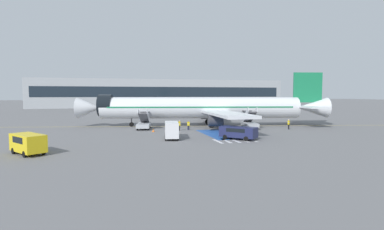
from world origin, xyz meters
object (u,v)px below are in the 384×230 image
Objects in this scene: airliner at (204,108)px; ground_crew_1 at (289,124)px; service_van_0 at (28,142)px; service_van_1 at (172,129)px; traffic_cone_0 at (153,130)px; terminal_building at (163,93)px; ground_crew_2 at (179,125)px; fuel_tanker at (206,111)px; boarding_stairs_forward at (144,124)px; boarding_stairs_aft at (250,123)px; ground_crew_0 at (188,125)px; service_van_2 at (238,132)px.

ground_crew_1 is at bearing -113.09° from airliner.
service_van_1 is at bearing -13.26° from service_van_0.
traffic_cone_0 is 98.20m from terminal_building.
ground_crew_2 is 4.62m from traffic_cone_0.
fuel_tanker is 39.63m from service_van_1.
boarding_stairs_forward is 1.17× the size of service_van_0.
boarding_stairs_aft is 0.05× the size of terminal_building.
boarding_stairs_forward reaches higher than ground_crew_2.
boarding_stairs_forward is 3.45× the size of ground_crew_0.
service_van_2 is at bearing -47.62° from traffic_cone_0.
boarding_stairs_aft is at bearing -119.98° from airliner.
ground_crew_1 is at bearing 24.24° from service_van_1.
airliner is 33.40m from service_van_0.
boarding_stairs_forward is 30.15m from fuel_tanker.
fuel_tanker reaches higher than service_van_1.
boarding_stairs_forward is at bearing 18.78° from service_van_0.
boarding_stairs_forward is 3.14× the size of ground_crew_1.
ground_crew_1 is at bearing -105.23° from ground_crew_2.
boarding_stairs_aft is 18.18m from service_van_1.
fuel_tanker is 0.09× the size of terminal_building.
service_van_0 is 24.93m from ground_crew_2.
boarding_stairs_aft reaches higher than service_van_2.
traffic_cone_0 is (1.15, -4.15, -0.72)m from boarding_stairs_forward.
service_van_2 is 15.17m from traffic_cone_0.
fuel_tanker reaches higher than service_van_2.
boarding_stairs_forward reaches higher than ground_crew_1.
service_van_2 is at bearing -160.39° from ground_crew_2.
ground_crew_0 is at bearing 72.61° from service_van_1.
service_van_1 reaches higher than service_van_2.
ground_crew_0 is at bearing 1.67° from service_van_0.
service_van_1 is (-15.89, -8.84, 0.38)m from boarding_stairs_aft.
ground_crew_2 is 96.91m from terminal_building.
airliner is 9.65× the size of service_van_2.
boarding_stairs_forward is at bearing 180.00° from boarding_stairs_aft.
service_van_2 is at bearing -8.65° from service_van_1.
traffic_cone_0 is at bearing -63.09° from boarding_stairs_forward.
terminal_building is (15.30, 104.95, 5.30)m from service_van_1.
terminal_building reaches higher than service_van_0.
service_van_0 is 40.27m from ground_crew_1.
boarding_stairs_aft reaches higher than service_van_1.
airliner is at bearing -100.54° from fuel_tanker.
ground_crew_1 reaches higher than ground_crew_0.
service_van_0 is at bearing -113.34° from boarding_stairs_forward.
traffic_cone_0 is at bearing 16.79° from ground_crew_0.
service_van_0 is (-13.51, -19.51, 0.28)m from boarding_stairs_forward.
ground_crew_1 is (21.98, 5.99, -0.35)m from service_van_1.
boarding_stairs_aft is at bearing -96.91° from ground_crew_2.
boarding_stairs_aft is 1.10× the size of service_van_2.
ground_crew_2 is (19.18, 15.93, -0.22)m from service_van_0.
ground_crew_1 is (38.14, 12.93, -0.23)m from service_van_0.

